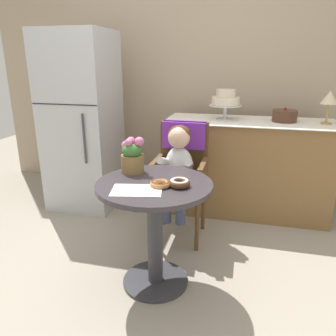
# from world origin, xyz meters

# --- Properties ---
(ground_plane) EXTENTS (8.00, 8.00, 0.00)m
(ground_plane) POSITION_xyz_m (0.00, 0.00, 0.00)
(ground_plane) COLOR gray
(back_wall) EXTENTS (4.80, 0.10, 2.70)m
(back_wall) POSITION_xyz_m (0.00, 1.85, 1.35)
(back_wall) COLOR tan
(back_wall) RESTS_ON ground
(cafe_table) EXTENTS (0.72, 0.72, 0.72)m
(cafe_table) POSITION_xyz_m (0.00, 0.00, 0.51)
(cafe_table) COLOR #332D33
(cafe_table) RESTS_ON ground
(wicker_chair) EXTENTS (0.42, 0.45, 0.95)m
(wicker_chair) POSITION_xyz_m (0.03, 0.73, 0.64)
(wicker_chair) COLOR brown
(wicker_chair) RESTS_ON ground
(seated_child) EXTENTS (0.27, 0.32, 0.73)m
(seated_child) POSITION_xyz_m (0.03, 0.57, 0.68)
(seated_child) COLOR silver
(seated_child) RESTS_ON ground
(paper_napkin) EXTENTS (0.32, 0.24, 0.00)m
(paper_napkin) POSITION_xyz_m (-0.06, -0.15, 0.72)
(paper_napkin) COLOR white
(paper_napkin) RESTS_ON cafe_table
(donut_front) EXTENTS (0.13, 0.13, 0.03)m
(donut_front) POSITION_xyz_m (0.05, -0.05, 0.74)
(donut_front) COLOR #AD7542
(donut_front) RESTS_ON cafe_table
(donut_mid) EXTENTS (0.13, 0.13, 0.05)m
(donut_mid) POSITION_xyz_m (0.16, -0.03, 0.74)
(donut_mid) COLOR #4C2D19
(donut_mid) RESTS_ON cafe_table
(flower_vase) EXTENTS (0.16, 0.15, 0.24)m
(flower_vase) POSITION_xyz_m (-0.19, 0.16, 0.83)
(flower_vase) COLOR brown
(flower_vase) RESTS_ON cafe_table
(display_counter) EXTENTS (1.56, 0.62, 0.90)m
(display_counter) POSITION_xyz_m (0.55, 1.30, 0.45)
(display_counter) COLOR olive
(display_counter) RESTS_ON ground
(tiered_cake_stand) EXTENTS (0.30, 0.30, 0.28)m
(tiered_cake_stand) POSITION_xyz_m (0.31, 1.30, 1.08)
(tiered_cake_stand) COLOR silver
(tiered_cake_stand) RESTS_ON display_counter
(round_layer_cake) EXTENTS (0.22, 0.22, 0.13)m
(round_layer_cake) POSITION_xyz_m (0.85, 1.33, 0.95)
(round_layer_cake) COLOR #4C2D1E
(round_layer_cake) RESTS_ON display_counter
(table_lamp) EXTENTS (0.15, 0.15, 0.28)m
(table_lamp) POSITION_xyz_m (1.19, 1.29, 1.12)
(table_lamp) COLOR #B28C47
(table_lamp) RESTS_ON display_counter
(refrigerator) EXTENTS (0.64, 0.63, 1.70)m
(refrigerator) POSITION_xyz_m (-1.05, 1.10, 0.85)
(refrigerator) COLOR #B7BABF
(refrigerator) RESTS_ON ground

